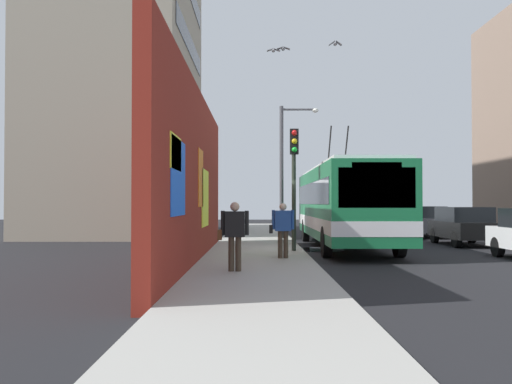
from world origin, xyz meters
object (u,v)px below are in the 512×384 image
at_px(parked_car_dark_gray, 422,221).
at_px(traffic_light, 294,168).
at_px(parked_car_black, 464,225).
at_px(street_lamp, 286,161).
at_px(pedestrian_at_curb, 283,226).
at_px(pedestrian_near_wall, 234,231).
at_px(city_bus, 344,203).

bearing_deg(parked_car_dark_gray, traffic_light, 144.69).
height_order(parked_car_black, parked_car_dark_gray, same).
xyz_separation_m(parked_car_dark_gray, street_lamp, (-3.39, 7.24, 2.82)).
bearing_deg(pedestrian_at_curb, parked_car_dark_gray, -31.55).
xyz_separation_m(pedestrian_at_curb, traffic_light, (2.40, -0.49, 1.83)).
bearing_deg(parked_car_dark_gray, pedestrian_near_wall, 150.13).
height_order(parked_car_black, traffic_light, traffic_light).
height_order(city_bus, parked_car_dark_gray, city_bus).
relative_size(parked_car_dark_gray, street_lamp, 0.79).
bearing_deg(parked_car_black, street_lamp, 71.40).
relative_size(parked_car_black, traffic_light, 1.00).
bearing_deg(street_lamp, parked_car_dark_gray, -64.92).
bearing_deg(pedestrian_at_curb, street_lamp, -3.70).
bearing_deg(traffic_light, pedestrian_near_wall, 162.19).
relative_size(pedestrian_near_wall, street_lamp, 0.27).
bearing_deg(traffic_light, street_lamp, -0.93).
height_order(parked_car_black, pedestrian_near_wall, pedestrian_near_wall).
relative_size(parked_car_black, pedestrian_at_curb, 2.57).
relative_size(city_bus, parked_car_black, 2.89).
distance_m(parked_car_black, parked_car_dark_gray, 5.82).
bearing_deg(parked_car_black, city_bus, 106.04).
xyz_separation_m(pedestrian_near_wall, traffic_light, (5.49, -1.76, 1.81)).
xyz_separation_m(parked_car_black, street_lamp, (2.43, 7.24, 2.83)).
bearing_deg(street_lamp, city_bus, -152.61).
distance_m(pedestrian_at_curb, street_lamp, 9.76).
bearing_deg(city_bus, traffic_light, 144.90).
bearing_deg(parked_car_black, pedestrian_at_curb, 131.55).
height_order(pedestrian_near_wall, traffic_light, traffic_light).
distance_m(parked_car_dark_gray, street_lamp, 8.47).
bearing_deg(street_lamp, pedestrian_at_curb, 176.30).
bearing_deg(parked_car_dark_gray, street_lamp, 115.08).
xyz_separation_m(pedestrian_near_wall, street_lamp, (12.48, -1.88, 2.57)).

